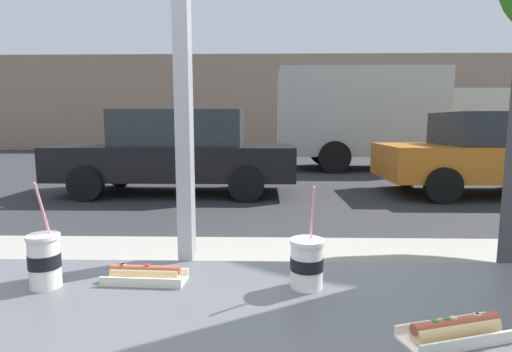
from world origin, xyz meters
TOP-DOWN VIEW (x-y plane):
  - ground_plane at (0.00, 8.00)m, footprint 60.00×60.00m
  - sidewalk_strip at (0.00, 1.60)m, footprint 16.00×2.80m
  - building_facade_far at (0.00, 19.75)m, footprint 28.00×1.20m
  - soda_cup_left at (0.40, -0.18)m, footprint 0.10×0.10m
  - soda_cup_right at (-0.36, -0.19)m, footprint 0.09×0.09m
  - hotdog_tray_near at (-0.08, -0.15)m, footprint 0.25×0.10m
  - hotdog_tray_far at (0.70, -0.45)m, footprint 0.27×0.16m
  - parked_car_black at (-1.47, 6.61)m, footprint 4.67×1.93m
  - parked_car_orange at (4.73, 6.61)m, footprint 4.18×2.04m
  - box_truck at (3.76, 11.00)m, footprint 6.49×2.44m

SIDE VIEW (x-z plane):
  - ground_plane at x=0.00m, z-range 0.00..0.00m
  - sidewalk_strip at x=0.00m, z-range 0.00..0.15m
  - parked_car_orange at x=4.73m, z-range 0.02..1.63m
  - parked_car_black at x=-1.47m, z-range 0.02..1.66m
  - hotdog_tray_near at x=-0.08m, z-range 0.93..0.99m
  - hotdog_tray_far at x=0.70m, z-range 0.93..0.99m
  - soda_cup_left at x=0.40m, z-range 0.86..1.16m
  - soda_cup_right at x=-0.36m, z-range 0.86..1.18m
  - box_truck at x=3.76m, z-range 0.13..3.09m
  - building_facade_far at x=0.00m, z-range 0.00..4.79m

